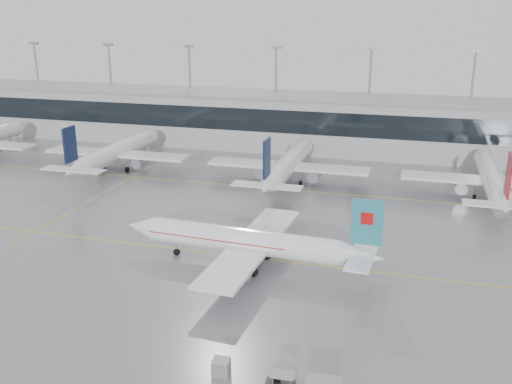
# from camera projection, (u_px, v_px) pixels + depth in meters

# --- Properties ---
(ground) EXTENTS (320.00, 320.00, 0.00)m
(ground) POSITION_uv_depth(u_px,v_px,m) (231.00, 255.00, 74.68)
(ground) COLOR gray
(ground) RESTS_ON ground
(taxi_line_main) EXTENTS (120.00, 0.25, 0.01)m
(taxi_line_main) POSITION_uv_depth(u_px,v_px,m) (231.00, 255.00, 74.68)
(taxi_line_main) COLOR gold
(taxi_line_main) RESTS_ON ground
(taxi_line_north) EXTENTS (120.00, 0.25, 0.01)m
(taxi_line_north) POSITION_uv_depth(u_px,v_px,m) (283.00, 189.00, 102.17)
(taxi_line_north) COLOR gold
(taxi_line_north) RESTS_ON ground
(taxi_line_cross) EXTENTS (0.25, 60.00, 0.01)m
(taxi_line_cross) POSITION_uv_depth(u_px,v_px,m) (90.00, 200.00, 96.25)
(taxi_line_cross) COLOR gold
(taxi_line_cross) RESTS_ON ground
(terminal) EXTENTS (180.00, 15.00, 12.00)m
(terminal) POSITION_uv_depth(u_px,v_px,m) (316.00, 124.00, 129.67)
(terminal) COLOR #A2A2A6
(terminal) RESTS_ON ground
(terminal_glass) EXTENTS (180.00, 0.20, 5.00)m
(terminal_glass) POSITION_uv_depth(u_px,v_px,m) (310.00, 123.00, 122.29)
(terminal_glass) COLOR black
(terminal_glass) RESTS_ON ground
(terminal_roof) EXTENTS (182.00, 16.00, 0.40)m
(terminal_roof) POSITION_uv_depth(u_px,v_px,m) (317.00, 96.00, 127.78)
(terminal_roof) COLOR gray
(terminal_roof) RESTS_ON ground
(light_masts) EXTENTS (156.40, 1.00, 22.60)m
(light_masts) POSITION_uv_depth(u_px,v_px,m) (322.00, 88.00, 132.93)
(light_masts) COLOR gray
(light_masts) RESTS_ON ground
(air_canada_jet) EXTENTS (33.87, 26.40, 10.34)m
(air_canada_jet) POSITION_uv_depth(u_px,v_px,m) (251.00, 242.00, 70.40)
(air_canada_jet) COLOR white
(air_canada_jet) RESTS_ON ground
(parked_jet_b) EXTENTS (29.64, 36.96, 11.72)m
(parked_jet_b) POSITION_uv_depth(u_px,v_px,m) (117.00, 152.00, 113.55)
(parked_jet_b) COLOR white
(parked_jet_b) RESTS_ON ground
(parked_jet_c) EXTENTS (29.64, 36.96, 11.72)m
(parked_jet_c) POSITION_uv_depth(u_px,v_px,m) (288.00, 164.00, 104.42)
(parked_jet_c) COLOR white
(parked_jet_c) RESTS_ON ground
(parked_jet_d) EXTENTS (29.64, 36.96, 11.72)m
(parked_jet_d) POSITION_uv_depth(u_px,v_px,m) (492.00, 179.00, 95.29)
(parked_jet_d) COLOR white
(parked_jet_d) RESTS_ON ground
(gse_unit) EXTENTS (1.60, 1.51, 1.48)m
(gse_unit) POSITION_uv_depth(u_px,v_px,m) (221.00, 367.00, 49.95)
(gse_unit) COLOR gray
(gse_unit) RESTS_ON ground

